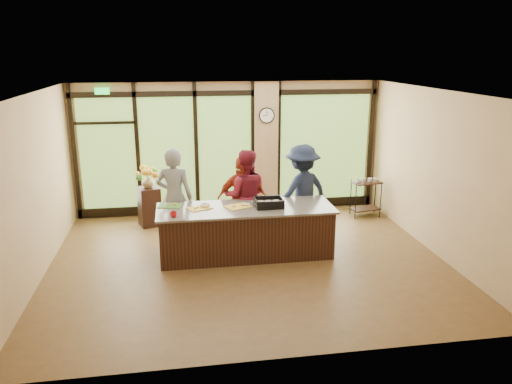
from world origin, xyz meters
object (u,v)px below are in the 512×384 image
object	(u,v)px
roasting_pan	(269,204)
flower_stand	(149,207)
bar_cart	(366,193)
cook_right	(302,191)
island_base	(246,232)
cook_left	(175,198)

from	to	relation	value
roasting_pan	flower_stand	xyz separation A→B (m)	(-2.25, 1.97, -0.54)
flower_stand	bar_cart	size ratio (longest dim) A/B	0.96
cook_right	flower_stand	world-z (taller)	cook_right
island_base	cook_right	bearing A→B (deg)	32.48
cook_left	island_base	bearing A→B (deg)	166.41
cook_right	roasting_pan	size ratio (longest dim) A/B	3.78
island_base	roasting_pan	size ratio (longest dim) A/B	6.19
bar_cart	cook_right	bearing A→B (deg)	-160.18
roasting_pan	island_base	bearing A→B (deg)	174.72
roasting_pan	bar_cart	size ratio (longest dim) A/B	0.57
cook_right	roasting_pan	bearing A→B (deg)	20.67
flower_stand	bar_cart	world-z (taller)	bar_cart
flower_stand	bar_cart	xyz separation A→B (m)	(4.85, -0.12, 0.11)
island_base	bar_cart	world-z (taller)	bar_cart
roasting_pan	cook_left	bearing A→B (deg)	155.33
roasting_pan	flower_stand	distance (m)	3.04
cook_right	flower_stand	size ratio (longest dim) A/B	2.24
flower_stand	cook_right	bearing A→B (deg)	-38.05
cook_right	roasting_pan	world-z (taller)	cook_right
island_base	cook_left	xyz separation A→B (m)	(-1.27, 0.70, 0.52)
cook_right	roasting_pan	distance (m)	1.17
cook_left	cook_right	bearing A→B (deg)	-162.48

